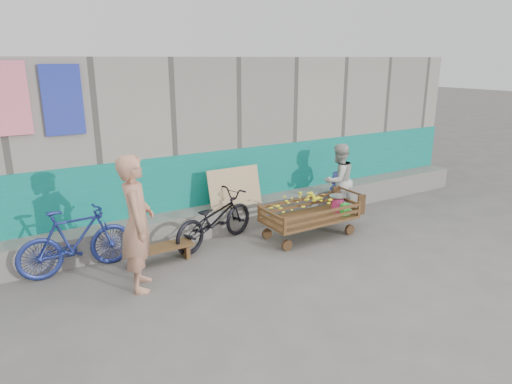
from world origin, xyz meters
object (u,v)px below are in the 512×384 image
bicycle_dark (215,219)px  banana_cart (308,209)px  woman (338,180)px  vendor_man (137,223)px  bench (159,251)px  bicycle_blue (76,240)px  child (337,194)px

bicycle_dark → banana_cart: bearing=-128.9°
woman → vendor_man: bearing=6.5°
bench → woman: (3.72, 0.25, 0.53)m
vendor_man → bicycle_dark: bearing=-42.9°
woman → bicycle_blue: (-4.83, 0.07, -0.23)m
banana_cart → vendor_man: bearing=-175.0°
child → bicycle_blue: bicycle_blue is taller
vendor_man → bench: bearing=-19.6°
vendor_man → child: (4.20, 0.88, -0.47)m
banana_cart → child: child is taller
banana_cart → bench: (-2.54, 0.35, -0.32)m
child → bicycle_blue: 4.83m
vendor_man → bicycle_blue: vendor_man is taller
vendor_man → bicycle_blue: size_ratio=1.13×
banana_cart → bicycle_blue: bearing=169.7°
banana_cart → bicycle_dark: bicycle_dark is taller
bench → bicycle_blue: size_ratio=0.63×
bicycle_dark → child: bearing=-107.2°
bench → woman: size_ratio=0.72×
vendor_man → child: 4.32m
bicycle_dark → bicycle_blue: 2.15m
woman → bicycle_dark: size_ratio=0.85×
bicycle_blue → child: bearing=-92.9°
bench → vendor_man: (-0.48, -0.61, 0.73)m
banana_cart → vendor_man: vendor_man is taller
vendor_man → child: vendor_man is taller
bench → vendor_man: vendor_man is taller
banana_cart → bench: banana_cart is taller
bench → child: 3.74m
vendor_man → bicycle_blue: (-0.63, 0.93, -0.43)m
bicycle_dark → vendor_man: bearing=100.4°
vendor_man → woman: vendor_man is taller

